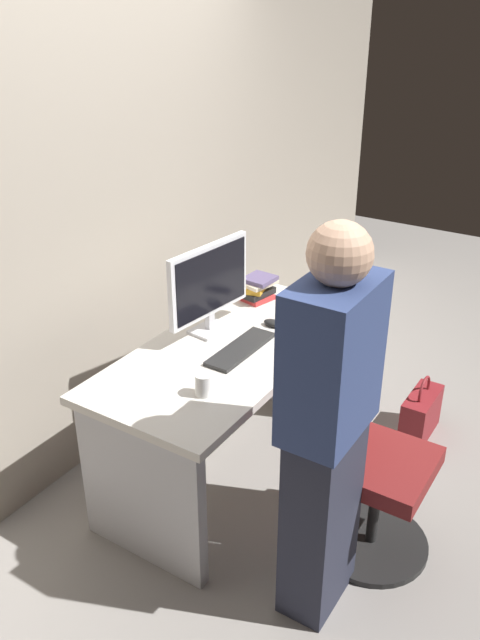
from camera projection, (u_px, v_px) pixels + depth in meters
The scene contains 12 objects.
ground_plane at pixel (232, 468), 3.50m from camera, with size 9.00×9.00×0.00m, color gray.
wall_back at pixel (99, 170), 3.21m from camera, with size 6.40×0.10×3.00m, color #9E9384.
desk at pixel (232, 385), 3.27m from camera, with size 1.54×0.73×0.75m.
office_chair at pixel (366, 466), 2.86m from camera, with size 0.52×0.52×0.94m.
person_at_desk at pixel (327, 430), 2.40m from camera, with size 0.40×0.24×1.64m.
monitor at pixel (209, 284), 3.19m from camera, with size 0.54×0.16×0.46m.
keyboard at pixel (241, 349), 3.12m from camera, with size 0.43×0.13×0.02m, color #262626.
mouse at pixel (273, 323), 3.34m from camera, with size 0.06×0.10×0.03m, color black.
cup_near_keyboard at pixel (204, 385), 2.76m from camera, with size 0.07×0.07×0.10m, color white.
book_stack at pixel (257, 288), 3.61m from camera, with size 0.21×0.19×0.14m.
cell_phone at pixel (311, 320), 3.40m from camera, with size 0.07×0.14×0.01m, color black.
handbag at pixel (421, 414), 3.72m from camera, with size 0.34×0.14×0.38m.
Camera 1 is at (-2.32, -1.53, 2.27)m, focal length 36.82 mm.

